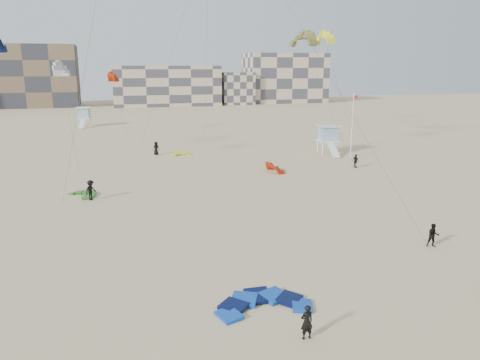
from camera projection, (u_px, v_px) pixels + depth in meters
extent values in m
plane|color=tan|center=(265.00, 321.00, 21.95)|extent=(320.00, 320.00, 0.00)
imported|color=black|center=(307.00, 322.00, 20.35)|extent=(0.61, 0.42, 1.60)
imported|color=black|center=(433.00, 235.00, 30.84)|extent=(0.95, 0.86, 1.59)
imported|color=black|center=(91.00, 190.00, 41.73)|extent=(1.30, 1.32, 1.82)
imported|color=black|center=(356.00, 161.00, 55.20)|extent=(0.70, 1.02, 1.60)
imported|color=black|center=(156.00, 148.00, 63.33)|extent=(1.03, 0.86, 1.79)
imported|color=black|center=(329.00, 131.00, 80.03)|extent=(0.79, 1.79, 1.86)
cylinder|color=#3F3F3F|center=(81.00, 90.00, 38.11)|extent=(3.89, 6.05, 17.50)
cylinder|color=#3F3F3F|center=(314.00, 49.00, 38.64)|extent=(2.90, 29.66, 24.15)
cylinder|color=#3F3F3F|center=(70.00, 120.00, 49.78)|extent=(1.48, 5.66, 10.27)
cylinder|color=#3F3F3F|center=(171.00, 52.00, 62.06)|extent=(8.85, 3.66, 25.08)
cylinder|color=#3F3F3F|center=(327.00, 99.00, 55.31)|extent=(2.37, 9.55, 13.85)
cylinder|color=#3F3F3F|center=(339.00, 89.00, 71.99)|extent=(7.62, 3.75, 14.52)
cylinder|color=#3F3F3F|center=(207.00, 49.00, 70.52)|extent=(0.83, 1.49, 26.48)
cylinder|color=#3F3F3F|center=(119.00, 106.00, 76.05)|extent=(1.55, 10.41, 8.86)
cube|color=white|center=(328.00, 141.00, 64.13)|extent=(2.94, 2.94, 0.13)
cube|color=#92AFC8|center=(328.00, 133.00, 63.89)|extent=(2.42, 2.42, 1.90)
cube|color=white|center=(328.00, 126.00, 63.65)|extent=(3.05, 3.05, 0.15)
cube|color=white|center=(336.00, 150.00, 61.95)|extent=(1.25, 2.78, 1.57)
cube|color=white|center=(84.00, 118.00, 93.30)|extent=(2.94, 2.94, 0.13)
cube|color=#92AFC8|center=(84.00, 113.00, 93.06)|extent=(2.41, 2.41, 1.87)
cube|color=white|center=(83.00, 108.00, 92.82)|extent=(3.04, 3.04, 0.15)
cube|color=white|center=(84.00, 124.00, 91.14)|extent=(1.27, 2.76, 1.55)
cylinder|color=white|center=(352.00, 126.00, 60.57)|extent=(0.10, 0.10, 8.39)
cube|color=#CF1B4C|center=(356.00, 97.00, 59.79)|extent=(0.63, 0.02, 0.42)
cube|color=brown|center=(28.00, 76.00, 137.97)|extent=(28.00, 14.00, 18.00)
cube|color=#CBB395|center=(166.00, 86.00, 145.06)|extent=(32.00, 16.00, 12.00)
cube|color=#CBB395|center=(285.00, 78.00, 156.59)|extent=(26.00, 14.00, 16.00)
cube|color=#CBB395|center=(236.00, 88.00, 148.99)|extent=(10.00, 10.00, 10.00)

